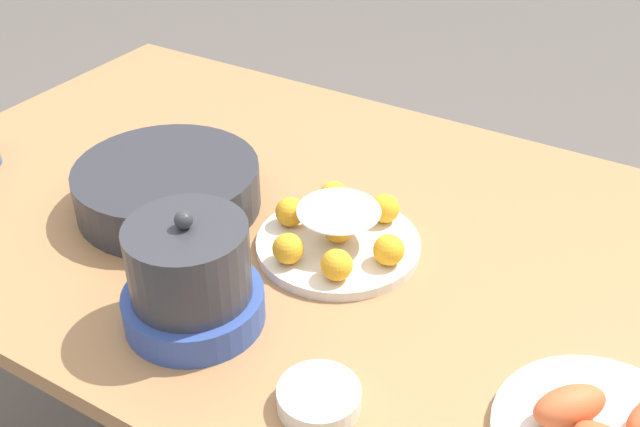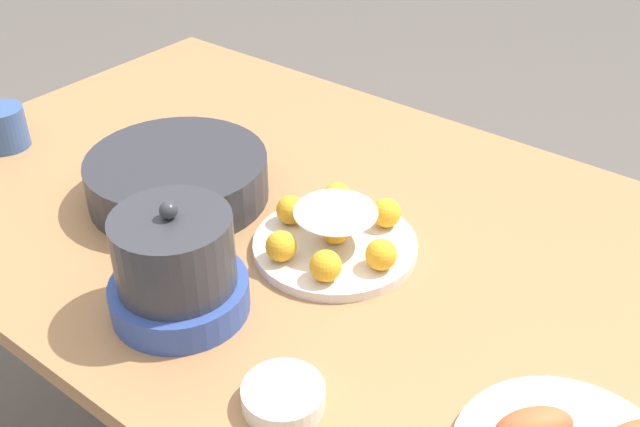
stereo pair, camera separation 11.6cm
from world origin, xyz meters
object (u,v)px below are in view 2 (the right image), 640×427
Objects in this scene: cake_plate at (335,236)px; cup_far at (4,128)px; dining_table at (306,265)px; serving_bowl at (178,176)px; sauce_bowl at (283,396)px; warming_pot at (178,269)px.

cup_far is at bearing 9.90° from cake_plate.
dining_table is 4.92× the size of serving_bowl.
cake_plate is at bearing -170.10° from cup_far.
serving_bowl is 3.00× the size of sauce_bowl.
dining_table is at bearing -89.48° from warming_pot.
sauce_bowl is 0.23m from warming_pot.
cup_far is at bearing 14.53° from dining_table.
warming_pot reaches higher than dining_table.
dining_table is 0.15m from cake_plate.
cake_plate is 0.31m from sauce_bowl.
cake_plate is at bearing -171.99° from serving_bowl.
cake_plate is 0.84× the size of serving_bowl.
cup_far is 0.44× the size of warming_pot.
sauce_bowl is (-0.44, 0.24, -0.03)m from serving_bowl.
cup_far is (0.39, 0.08, -0.00)m from serving_bowl.
sauce_bowl is at bearing 151.14° from serving_bowl.
cup_far reaches higher than sauce_bowl.
sauce_bowl is at bearing 168.88° from cup_far.
sauce_bowl is (-0.22, 0.32, 0.11)m from dining_table.
warming_pot is at bearing -11.37° from sauce_bowl.
sauce_bowl is 1.19× the size of cup_far.
serving_bowl reaches higher than sauce_bowl.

